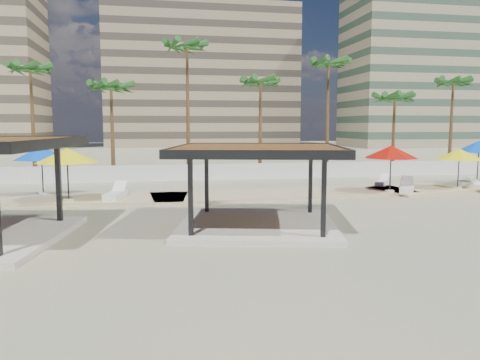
# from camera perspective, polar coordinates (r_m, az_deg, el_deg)

# --- Properties ---
(ground) EXTENTS (200.00, 200.00, 0.00)m
(ground) POSITION_cam_1_polar(r_m,az_deg,el_deg) (21.27, 5.61, -4.75)
(ground) COLOR tan
(ground) RESTS_ON ground
(promenade) EXTENTS (44.45, 7.97, 0.24)m
(promenade) POSITION_cam_1_polar(r_m,az_deg,el_deg) (29.07, 5.24, -1.55)
(promenade) COLOR #C6B284
(promenade) RESTS_ON ground
(boundary_wall) EXTENTS (56.00, 0.30, 1.20)m
(boundary_wall) POSITION_cam_1_polar(r_m,az_deg,el_deg) (36.67, -1.28, 1.04)
(boundary_wall) COLOR silver
(boundary_wall) RESTS_ON ground
(building_mid) EXTENTS (38.00, 16.00, 30.40)m
(building_mid) POSITION_cam_1_polar(r_m,az_deg,el_deg) (99.03, -4.79, 12.49)
(building_mid) COLOR #847259
(building_mid) RESTS_ON ground
(building_east) EXTENTS (32.00, 15.00, 36.40)m
(building_east) POSITION_cam_1_polar(r_m,az_deg,el_deg) (102.30, 22.07, 13.53)
(building_east) COLOR gray
(building_east) RESTS_ON ground
(pavilion_central) EXTENTS (8.00, 8.00, 3.37)m
(pavilion_central) POSITION_cam_1_polar(r_m,az_deg,el_deg) (19.22, 2.16, 0.13)
(pavilion_central) COLOR beige
(pavilion_central) RESTS_ON ground
(umbrella_b) EXTENTS (3.96, 3.96, 2.84)m
(umbrella_b) POSITION_cam_1_polar(r_m,az_deg,el_deg) (26.28, -20.35, 2.81)
(umbrella_b) COLOR beige
(umbrella_b) RESTS_ON promenade
(umbrella_c) EXTENTS (3.53, 3.53, 2.83)m
(umbrella_c) POSITION_cam_1_polar(r_m,az_deg,el_deg) (29.55, 17.94, 3.27)
(umbrella_c) COLOR beige
(umbrella_c) RESTS_ON promenade
(umbrella_d) EXTENTS (4.19, 4.19, 2.96)m
(umbrella_d) POSITION_cam_1_polar(r_m,az_deg,el_deg) (36.87, 27.12, 3.65)
(umbrella_d) COLOR beige
(umbrella_d) RESTS_ON promenade
(umbrella_e) EXTENTS (3.68, 3.68, 2.56)m
(umbrella_e) POSITION_cam_1_polar(r_m,az_deg,el_deg) (32.83, 25.17, 2.85)
(umbrella_e) COLOR beige
(umbrella_e) RESTS_ON promenade
(umbrella_f) EXTENTS (3.78, 3.78, 2.83)m
(umbrella_f) POSITION_cam_1_polar(r_m,az_deg,el_deg) (29.40, -23.06, 3.04)
(umbrella_f) COLOR beige
(umbrella_f) RESTS_ON promenade
(lounger_a) EXTENTS (1.26, 2.42, 0.87)m
(lounger_a) POSITION_cam_1_polar(r_m,az_deg,el_deg) (26.82, -14.93, -1.73)
(lounger_a) COLOR white
(lounger_a) RESTS_ON promenade
(lounger_b) EXTENTS (1.85, 2.43, 0.90)m
(lounger_b) POSITION_cam_1_polar(r_m,az_deg,el_deg) (30.19, 19.63, -0.96)
(lounger_b) COLOR white
(lounger_b) RESTS_ON promenade
(lounger_d) EXTENTS (1.64, 1.85, 0.71)m
(lounger_d) POSITION_cam_1_polar(r_m,az_deg,el_deg) (33.21, 16.94, -0.28)
(lounger_d) COLOR white
(lounger_d) RESTS_ON promenade
(palm_b) EXTENTS (3.00, 3.00, 9.34)m
(palm_b) POSITION_cam_1_polar(r_m,az_deg,el_deg) (40.01, -24.20, 11.79)
(palm_b) COLOR brown
(palm_b) RESTS_ON ground
(palm_c) EXTENTS (3.00, 3.00, 8.02)m
(palm_c) POSITION_cam_1_polar(r_m,az_deg,el_deg) (38.37, -15.45, 10.52)
(palm_c) COLOR brown
(palm_c) RESTS_ON ground
(palm_d) EXTENTS (3.00, 3.00, 11.42)m
(palm_d) POSITION_cam_1_polar(r_m,az_deg,el_deg) (39.48, -6.47, 15.25)
(palm_d) COLOR brown
(palm_d) RESTS_ON ground
(palm_e) EXTENTS (3.00, 3.00, 8.60)m
(palm_e) POSITION_cam_1_polar(r_m,az_deg,el_deg) (39.56, 2.51, 11.41)
(palm_e) COLOR brown
(palm_e) RESTS_ON ground
(palm_f) EXTENTS (3.00, 3.00, 10.28)m
(palm_f) POSITION_cam_1_polar(r_m,az_deg,el_deg) (41.65, 10.75, 13.25)
(palm_f) COLOR brown
(palm_f) RESTS_ON ground
(palm_g) EXTENTS (3.00, 3.00, 7.45)m
(palm_g) POSITION_cam_1_polar(r_m,az_deg,el_deg) (43.57, 18.35, 9.21)
(palm_g) COLOR brown
(palm_g) RESTS_ON ground
(palm_h) EXTENTS (3.00, 3.00, 8.92)m
(palm_h) POSITION_cam_1_polar(r_m,az_deg,el_deg) (47.31, 24.55, 10.42)
(palm_h) COLOR brown
(palm_h) RESTS_ON ground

